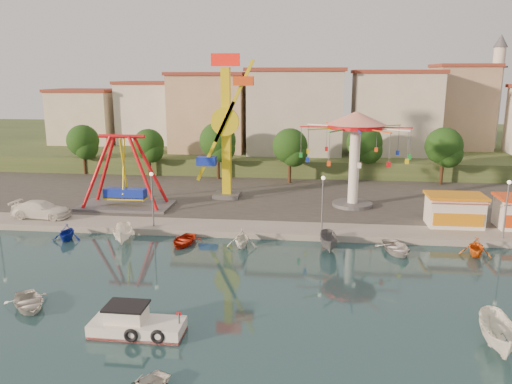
# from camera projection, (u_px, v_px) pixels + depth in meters

# --- Properties ---
(ground) EXTENTS (200.00, 200.00, 0.00)m
(ground) POSITION_uv_depth(u_px,v_px,m) (208.00, 293.00, 34.54)
(ground) COLOR #15353C
(ground) RESTS_ON ground
(quay_deck) EXTENTS (200.00, 100.00, 0.60)m
(quay_deck) POSITION_uv_depth(u_px,v_px,m) (275.00, 153.00, 94.44)
(quay_deck) COLOR #9E998E
(quay_deck) RESTS_ON ground
(asphalt_pad) EXTENTS (90.00, 28.00, 0.01)m
(asphalt_pad) POSITION_uv_depth(u_px,v_px,m) (256.00, 189.00, 63.42)
(asphalt_pad) COLOR #4C4944
(asphalt_pad) RESTS_ON quay_deck
(hill_terrace) EXTENTS (200.00, 60.00, 3.00)m
(hill_terrace) POSITION_uv_depth(u_px,v_px,m) (277.00, 143.00, 99.00)
(hill_terrace) COLOR #384C26
(hill_terrace) RESTS_ON ground
(pirate_ship_ride) EXTENTS (10.00, 5.00, 8.00)m
(pirate_ship_ride) POSITION_uv_depth(u_px,v_px,m) (124.00, 173.00, 53.86)
(pirate_ship_ride) COLOR #59595E
(pirate_ship_ride) RESTS_ON quay_deck
(kamikaze_tower) EXTENTS (5.01, 3.10, 16.50)m
(kamikaze_tower) POSITION_uv_depth(u_px,v_px,m) (228.00, 130.00, 57.03)
(kamikaze_tower) COLOR #59595E
(kamikaze_tower) RESTS_ON quay_deck
(wave_swinger) EXTENTS (11.60, 11.60, 10.40)m
(wave_swinger) POSITION_uv_depth(u_px,v_px,m) (355.00, 138.00, 53.48)
(wave_swinger) COLOR #59595E
(wave_swinger) RESTS_ON quay_deck
(booth_left) EXTENTS (5.40, 3.78, 3.08)m
(booth_left) POSITION_uv_depth(u_px,v_px,m) (454.00, 210.00, 47.72)
(booth_left) COLOR white
(booth_left) RESTS_ON quay_deck
(lamp_post_1) EXTENTS (0.14, 0.14, 5.00)m
(lamp_post_1) POSITION_uv_depth(u_px,v_px,m) (153.00, 201.00, 47.28)
(lamp_post_1) COLOR #59595E
(lamp_post_1) RESTS_ON quay_deck
(lamp_post_2) EXTENTS (0.14, 0.14, 5.00)m
(lamp_post_2) POSITION_uv_depth(u_px,v_px,m) (322.00, 206.00, 45.52)
(lamp_post_2) COLOR #59595E
(lamp_post_2) RESTS_ON quay_deck
(lamp_post_3) EXTENTS (0.14, 0.14, 5.00)m
(lamp_post_3) POSITION_uv_depth(u_px,v_px,m) (506.00, 211.00, 43.76)
(lamp_post_3) COLOR #59595E
(lamp_post_3) RESTS_ON quay_deck
(tree_0) EXTENTS (4.60, 4.60, 7.19)m
(tree_0) POSITION_uv_depth(u_px,v_px,m) (83.00, 141.00, 71.91)
(tree_0) COLOR #382314
(tree_0) RESTS_ON quay_deck
(tree_1) EXTENTS (4.35, 4.35, 6.80)m
(tree_1) POSITION_uv_depth(u_px,v_px,m) (148.00, 145.00, 70.16)
(tree_1) COLOR #382314
(tree_1) RESTS_ON quay_deck
(tree_2) EXTENTS (5.02, 5.02, 7.85)m
(tree_2) POSITION_uv_depth(u_px,v_px,m) (218.00, 141.00, 68.48)
(tree_2) COLOR #382314
(tree_2) RESTS_ON quay_deck
(tree_3) EXTENTS (4.68, 4.68, 7.32)m
(tree_3) POSITION_uv_depth(u_px,v_px,m) (290.00, 146.00, 66.06)
(tree_3) COLOR #382314
(tree_3) RESTS_ON quay_deck
(tree_4) EXTENTS (4.86, 4.86, 7.60)m
(tree_4) POSITION_uv_depth(u_px,v_px,m) (365.00, 143.00, 67.81)
(tree_4) COLOR #382314
(tree_4) RESTS_ON quay_deck
(tree_5) EXTENTS (4.83, 4.83, 7.54)m
(tree_5) POSITION_uv_depth(u_px,v_px,m) (444.00, 146.00, 64.96)
(tree_5) COLOR #382314
(tree_5) RESTS_ON quay_deck
(building_0) EXTENTS (9.26, 9.53, 11.87)m
(building_0) POSITION_uv_depth(u_px,v_px,m) (63.00, 112.00, 80.71)
(building_0) COLOR beige
(building_0) RESTS_ON hill_terrace
(building_1) EXTENTS (12.33, 9.01, 8.63)m
(building_1) POSITION_uv_depth(u_px,v_px,m) (146.00, 120.00, 84.90)
(building_1) COLOR silver
(building_1) RESTS_ON hill_terrace
(building_2) EXTENTS (11.95, 9.28, 11.23)m
(building_2) POSITION_uv_depth(u_px,v_px,m) (223.00, 112.00, 83.72)
(building_2) COLOR tan
(building_2) RESTS_ON hill_terrace
(building_3) EXTENTS (12.59, 10.50, 9.20)m
(building_3) POSITION_uv_depth(u_px,v_px,m) (304.00, 121.00, 79.38)
(building_3) COLOR beige
(building_3) RESTS_ON hill_terrace
(building_4) EXTENTS (10.75, 9.23, 9.24)m
(building_4) POSITION_uv_depth(u_px,v_px,m) (388.00, 120.00, 81.19)
(building_4) COLOR beige
(building_4) RESTS_ON hill_terrace
(building_5) EXTENTS (12.77, 10.96, 11.21)m
(building_5) POSITION_uv_depth(u_px,v_px,m) (477.00, 115.00, 77.69)
(building_5) COLOR tan
(building_5) RESTS_ON hill_terrace
(minaret) EXTENTS (2.80, 2.80, 18.00)m
(minaret) POSITION_uv_depth(u_px,v_px,m) (496.00, 89.00, 79.93)
(minaret) COLOR silver
(minaret) RESTS_ON hill_terrace
(cabin_motorboat) EXTENTS (5.45, 2.26, 1.91)m
(cabin_motorboat) POSITION_uv_depth(u_px,v_px,m) (135.00, 326.00, 29.06)
(cabin_motorboat) COLOR white
(cabin_motorboat) RESTS_ON ground
(rowboat_a) EXTENTS (4.46, 4.63, 0.78)m
(rowboat_a) POSITION_uv_depth(u_px,v_px,m) (28.00, 302.00, 32.31)
(rowboat_a) COLOR silver
(rowboat_a) RESTS_ON ground
(skiff) EXTENTS (2.17, 4.72, 1.77)m
(skiff) POSITION_uv_depth(u_px,v_px,m) (499.00, 335.00, 27.31)
(skiff) COLOR white
(skiff) RESTS_ON ground
(van) EXTENTS (5.96, 2.60, 1.71)m
(van) POSITION_uv_depth(u_px,v_px,m) (41.00, 209.00, 50.55)
(van) COLOR white
(van) RESTS_ON quay_deck
(moored_boat_1) EXTENTS (2.85, 3.18, 1.50)m
(moored_boat_1) POSITION_uv_depth(u_px,v_px,m) (67.00, 232.00, 45.51)
(moored_boat_1) COLOR #12259E
(moored_boat_1) RESTS_ON ground
(moored_boat_2) EXTENTS (2.53, 4.37, 1.59)m
(moored_boat_2) POSITION_uv_depth(u_px,v_px,m) (123.00, 234.00, 44.91)
(moored_boat_2) COLOR white
(moored_boat_2) RESTS_ON ground
(moored_boat_3) EXTENTS (3.08, 3.97, 0.76)m
(moored_boat_3) POSITION_uv_depth(u_px,v_px,m) (183.00, 240.00, 44.40)
(moored_boat_3) COLOR #B8230E
(moored_boat_3) RESTS_ON ground
(moored_boat_4) EXTENTS (2.67, 3.08, 1.60)m
(moored_boat_4) POSITION_uv_depth(u_px,v_px,m) (242.00, 238.00, 43.72)
(moored_boat_4) COLOR white
(moored_boat_4) RESTS_ON ground
(moored_boat_5) EXTENTS (1.69, 4.01, 1.52)m
(moored_boat_5) POSITION_uv_depth(u_px,v_px,m) (329.00, 242.00, 42.90)
(moored_boat_5) COLOR slate
(moored_boat_5) RESTS_ON ground
(moored_boat_6) EXTENTS (3.75, 4.63, 0.85)m
(moored_boat_6) POSITION_uv_depth(u_px,v_px,m) (396.00, 248.00, 42.35)
(moored_boat_6) COLOR silver
(moored_boat_6) RESTS_ON ground
(moored_boat_7) EXTENTS (3.28, 3.56, 1.57)m
(moored_boat_7) POSITION_uv_depth(u_px,v_px,m) (476.00, 247.00, 41.56)
(moored_boat_7) COLOR orange
(moored_boat_7) RESTS_ON ground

